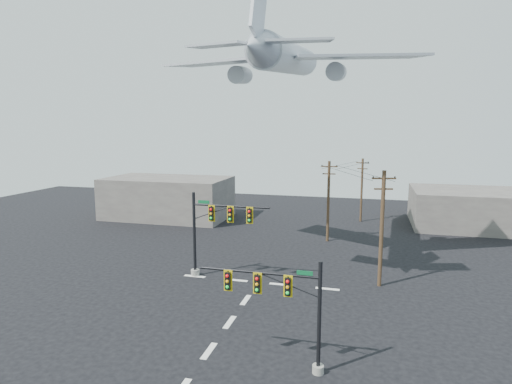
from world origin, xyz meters
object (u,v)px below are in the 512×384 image
(utility_pole_b, at_px, (328,200))
(utility_pole_c, at_px, (362,189))
(signal_mast_near, at_px, (287,307))
(utility_pole_a, at_px, (382,227))
(signal_mast_far, at_px, (212,230))
(airliner, at_px, (288,58))

(utility_pole_b, bearing_deg, utility_pole_c, 72.94)
(signal_mast_near, distance_m, utility_pole_c, 40.41)
(utility_pole_a, bearing_deg, signal_mast_far, 173.69)
(signal_mast_far, xyz_separation_m, airliner, (5.21, 7.58, 15.73))
(utility_pole_b, bearing_deg, signal_mast_far, -120.40)
(signal_mast_far, distance_m, utility_pole_c, 30.04)
(utility_pole_a, height_order, utility_pole_c, utility_pole_a)
(utility_pole_a, bearing_deg, utility_pole_b, 99.85)
(signal_mast_near, bearing_deg, utility_pole_b, 90.86)
(utility_pole_a, distance_m, airliner, 18.52)
(airliner, bearing_deg, signal_mast_near, -168.14)
(utility_pole_a, relative_size, utility_pole_c, 1.10)
(utility_pole_a, bearing_deg, utility_pole_c, 81.77)
(signal_mast_far, bearing_deg, utility_pole_b, 60.07)
(utility_pole_c, height_order, airliner, airliner)
(signal_mast_near, relative_size, utility_pole_b, 0.75)
(signal_mast_near, bearing_deg, utility_pole_a, 70.07)
(signal_mast_near, distance_m, utility_pole_a, 15.59)
(signal_mast_far, bearing_deg, utility_pole_a, 6.61)
(utility_pole_b, relative_size, airliner, 0.34)
(utility_pole_b, xyz_separation_m, airliner, (-3.59, -7.70, 15.09))
(airliner, bearing_deg, utility_pole_c, -19.19)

